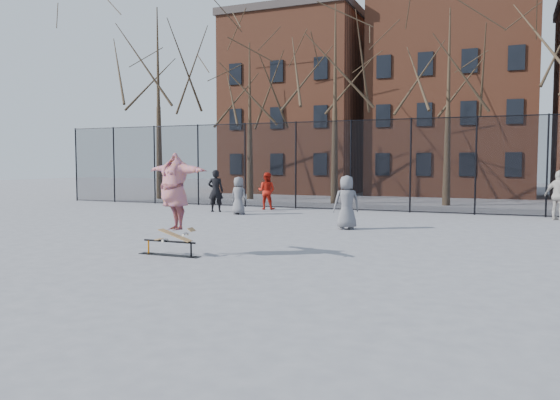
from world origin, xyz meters
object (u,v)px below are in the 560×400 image
at_px(bystander_red, 267,191).
at_px(bystander_grey, 239,196).
at_px(skateboard, 175,239).
at_px(bystander_white, 559,195).
at_px(skate_rail, 169,250).
at_px(bystander_black, 216,191).
at_px(bystander_extra, 347,202).
at_px(skater, 175,198).

bearing_deg(bystander_red, bystander_grey, 84.16).
xyz_separation_m(skateboard, bystander_white, (8.71, 11.93, 0.52)).
distance_m(skate_rail, bystander_grey, 9.84).
height_order(bystander_black, bystander_red, bystander_black).
distance_m(skateboard, bystander_grey, 9.88).
bearing_deg(bystander_extra, skate_rail, 37.48).
relative_size(bystander_white, bystander_extra, 1.07).
distance_m(bystander_black, bystander_red, 2.46).
distance_m(bystander_grey, bystander_extra, 6.21).
bearing_deg(skateboard, bystander_black, 114.77).
xyz_separation_m(skater, bystander_white, (8.71, 11.93, -0.41)).
relative_size(skater, bystander_white, 1.17).
height_order(bystander_grey, bystander_white, bystander_white).
height_order(skateboard, bystander_grey, bystander_grey).
relative_size(skateboard, bystander_extra, 0.52).
height_order(bystander_black, bystander_white, bystander_white).
bearing_deg(skate_rail, bystander_black, 114.03).
bearing_deg(skate_rail, skater, -0.00).
bearing_deg(bystander_white, skate_rail, 85.84).
height_order(skate_rail, bystander_grey, bystander_grey).
distance_m(bystander_grey, bystander_black, 1.62).
bearing_deg(bystander_extra, bystander_red, -78.22).
distance_m(bystander_black, bystander_extra, 7.82).
height_order(bystander_grey, bystander_black, bystander_black).
bearing_deg(bystander_grey, skateboard, 117.89).
relative_size(skateboard, bystander_black, 0.49).
bearing_deg(skater, bystander_grey, 132.36).
bearing_deg(skateboard, bystander_white, 53.88).
xyz_separation_m(skate_rail, bystander_white, (8.87, 11.93, 0.79)).
xyz_separation_m(skate_rail, skater, (0.16, -0.00, 1.19)).
xyz_separation_m(skateboard, bystander_red, (-3.08, 11.93, 0.44)).
xyz_separation_m(skate_rail, skateboard, (0.16, -0.00, 0.26)).
distance_m(skateboard, skater, 0.93).
distance_m(bystander_red, bystander_extra, 7.74).
bearing_deg(bystander_grey, bystander_black, -15.87).
height_order(skateboard, bystander_white, bystander_white).
distance_m(skater, bystander_white, 14.78).
bearing_deg(skater, bystander_white, 77.51).
height_order(skate_rail, bystander_white, bystander_white).
height_order(skateboard, skater, skater).
bearing_deg(skater, skate_rail, -156.36).
xyz_separation_m(bystander_grey, bystander_extra, (5.41, -3.04, 0.09)).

